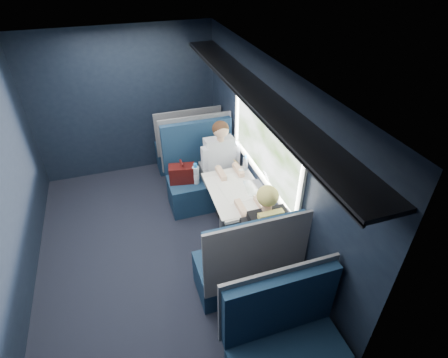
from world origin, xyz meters
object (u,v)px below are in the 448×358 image
object	(u,v)px
seat_bay_far	(245,266)
bottle_small	(245,163)
woman	(263,229)
laptop	(260,183)
table	(234,196)
man	(222,162)
seat_row_back	(284,346)
seat_bay_near	(201,177)
cup	(241,172)
seat_row_front	(187,147)

from	to	relation	value
seat_bay_far	bottle_small	world-z (taller)	seat_bay_far
woman	laptop	size ratio (longest dim) A/B	3.59
table	bottle_small	size ratio (longest dim) A/B	4.55
man	laptop	world-z (taller)	man
seat_row_back	laptop	bearing A→B (deg)	74.05
seat_bay_near	cup	xyz separation A→B (m)	(0.40, -0.56, 0.36)
seat_bay_far	man	distance (m)	1.62
woman	bottle_small	world-z (taller)	woman
seat_row_back	bottle_small	xyz separation A→B (m)	(0.48, 2.20, 0.43)
seat_bay_far	cup	world-z (taller)	seat_bay_far
seat_row_back	bottle_small	distance (m)	2.30
seat_bay_near	seat_row_front	world-z (taller)	seat_bay_near
seat_row_back	woman	xyz separation A→B (m)	(0.25, 1.09, 0.32)
table	bottle_small	xyz separation A→B (m)	(0.30, 0.41, 0.17)
table	seat_bay_near	world-z (taller)	seat_bay_near
man	seat_bay_near	bearing A→B (deg)	147.07
seat_row_front	cup	bearing A→B (deg)	-75.59
seat_bay_near	seat_row_back	size ratio (longest dim) A/B	1.09
seat_row_front	seat_row_back	xyz separation A→B (m)	(0.00, -3.59, 0.00)
seat_bay_near	seat_row_front	size ratio (longest dim) A/B	1.09
seat_row_back	cup	bearing A→B (deg)	79.71
man	bottle_small	xyz separation A→B (m)	(0.23, -0.29, 0.12)
seat_bay_near	woman	bearing A→B (deg)	-80.46
table	woman	world-z (taller)	woman
laptop	woman	bearing A→B (deg)	-110.59
table	man	bearing A→B (deg)	84.48
cup	bottle_small	bearing A→B (deg)	45.15
seat_row_front	man	xyz separation A→B (m)	(0.25, -1.10, 0.31)
bottle_small	cup	size ratio (longest dim) A/B	2.75
seat_bay_near	seat_bay_far	world-z (taller)	same
laptop	cup	xyz separation A→B (m)	(-0.12, 0.34, -0.03)
seat_row_back	woman	world-z (taller)	woman
seat_bay_far	man	xyz separation A→B (m)	(0.25, 1.57, 0.30)
seat_bay_far	bottle_small	xyz separation A→B (m)	(0.48, 1.28, 0.42)
table	seat_bay_far	world-z (taller)	seat_bay_far
table	seat_bay_near	size ratio (longest dim) A/B	0.79
seat_bay_near	cup	size ratio (longest dim) A/B	15.76
table	bottle_small	world-z (taller)	bottle_small
bottle_small	table	bearing A→B (deg)	-126.16
man	laptop	size ratio (longest dim) A/B	3.59
seat_bay_far	table	bearing A→B (deg)	78.22
seat_bay_near	bottle_small	bearing A→B (deg)	-43.09
seat_row_back	woman	size ratio (longest dim) A/B	0.88
cup	seat_bay_near	bearing A→B (deg)	125.28
seat_bay_near	woman	size ratio (longest dim) A/B	0.95
laptop	cup	distance (m)	0.36
seat_row_front	bottle_small	bearing A→B (deg)	-70.94
seat_bay_far	cup	bearing A→B (deg)	72.11
seat_row_front	seat_row_back	bearing A→B (deg)	-90.00
woman	seat_row_front	bearing A→B (deg)	95.70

